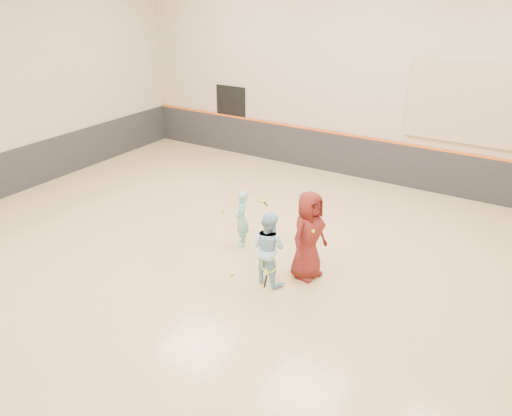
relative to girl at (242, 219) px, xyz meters
The scene contains 14 objects.
room 0.99m from the girl, 48.82° to the right, with size 15.04×12.04×6.22m.
wainscot_back 5.28m from the girl, 83.06° to the left, with size 14.90×0.04×1.20m, color #232326.
wainscot_left 6.87m from the girl, behind, with size 0.04×11.90×1.20m, color #232326.
accent_stripe 5.30m from the girl, 83.05° to the left, with size 14.90×0.03×0.06m, color #D85914.
acoustic_panel 6.52m from the girl, 56.64° to the left, with size 3.20×0.08×2.00m, color tan.
doorway 6.54m from the girl, 126.34° to the left, with size 1.10×0.05×2.20m, color black.
girl is the anchor object (origin of this frame).
instructor 1.57m from the girl, 37.84° to the right, with size 0.71×0.55×1.46m, color #97C5E9.
young_man 1.83m from the girl, 11.99° to the right, with size 0.87×0.56×1.78m, color maroon.
held_racket 1.85m from the girl, 40.88° to the right, with size 0.37×0.37×0.66m, color #99C32A, non-canonical shape.
spare_racket 2.54m from the girl, 110.95° to the left, with size 0.67×0.67×0.03m, color #A6C52B, non-canonical shape.
ball_under_racket 1.42m from the girl, 65.65° to the right, with size 0.07×0.07×0.07m, color #CEE936.
ball_in_hand 2.12m from the girl, 16.96° to the right, with size 0.07×0.07×0.07m, color #CCD130.
ball_beside_spare 1.81m from the girl, 139.23° to the left, with size 0.07×0.07×0.07m, color #AEC72E.
Camera 1 is at (4.72, -7.30, 5.32)m, focal length 35.00 mm.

